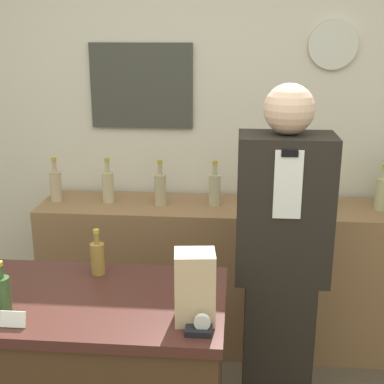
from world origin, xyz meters
The scene contains 15 objects.
back_wall centered at (0.00, 2.00, 1.35)m, with size 5.20×0.09×2.70m.
back_shelf centered at (0.22, 1.72, 0.45)m, with size 2.38×0.45×0.91m.
shopkeeper centered at (0.40, 1.05, 0.84)m, with size 0.42×0.27×1.68m.
paper_bag centered at (0.05, 0.40, 1.04)m, with size 0.15×0.13×0.26m.
tape_dispenser centered at (0.07, 0.32, 0.94)m, with size 0.09×0.06×0.07m.
price_card_right centered at (-0.57, 0.31, 0.94)m, with size 0.09×0.02×0.06m.
counter_bottle_1 centered at (-0.64, 0.40, 0.99)m, with size 0.06×0.06×0.20m.
counter_bottle_2 centered at (-0.38, 0.74, 0.99)m, with size 0.06×0.06×0.20m.
shelf_bottle_0 centered at (-0.89, 1.72, 1.01)m, with size 0.07×0.07×0.27m.
shelf_bottle_1 centered at (-0.58, 1.72, 1.01)m, with size 0.07×0.07×0.27m.
shelf_bottle_2 centered at (-0.26, 1.70, 1.01)m, with size 0.07×0.07×0.27m.
shelf_bottle_3 centered at (0.06, 1.72, 1.01)m, with size 0.07×0.07×0.27m.
shelf_bottle_4 centered at (0.37, 1.73, 1.01)m, with size 0.07×0.07×0.27m.
shelf_bottle_5 centered at (0.69, 1.72, 1.01)m, with size 0.07×0.07×0.27m.
shelf_bottle_6 centered at (1.01, 1.72, 1.01)m, with size 0.07×0.07×0.27m.
Camera 1 is at (0.18, -1.26, 1.90)m, focal length 50.00 mm.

